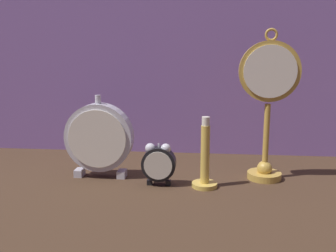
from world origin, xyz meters
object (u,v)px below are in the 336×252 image
object	(u,v)px
mantel_clock_silver	(99,138)
brass_candlestick	(205,163)
pocket_watch_on_stand	(268,102)
alarm_clock_twin_bell	(159,162)

from	to	relation	value
mantel_clock_silver	brass_candlestick	bearing A→B (deg)	-10.00
pocket_watch_on_stand	alarm_clock_twin_bell	xyz separation A→B (m)	(-0.25, -0.07, -0.13)
alarm_clock_twin_bell	mantel_clock_silver	bearing A→B (deg)	163.82
pocket_watch_on_stand	brass_candlestick	bearing A→B (deg)	-153.68
pocket_watch_on_stand	alarm_clock_twin_bell	bearing A→B (deg)	-164.35
alarm_clock_twin_bell	brass_candlestick	xyz separation A→B (m)	(0.11, -0.00, 0.00)
brass_candlestick	pocket_watch_on_stand	bearing A→B (deg)	26.32
brass_candlestick	alarm_clock_twin_bell	bearing A→B (deg)	179.21
pocket_watch_on_stand	mantel_clock_silver	world-z (taller)	pocket_watch_on_stand
pocket_watch_on_stand	brass_candlestick	xyz separation A→B (m)	(-0.15, -0.07, -0.13)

